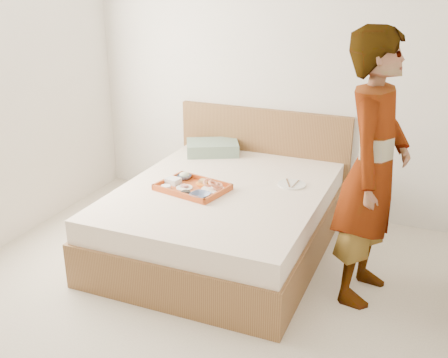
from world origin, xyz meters
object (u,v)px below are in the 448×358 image
bed (223,218)px  dinner_plate (292,184)px  tray (193,187)px  person (373,170)px

bed → dinner_plate: bearing=28.9°
bed → tray: 0.38m
bed → dinner_plate: 0.62m
dinner_plate → tray: bearing=-150.2°
tray → person: bearing=8.2°
bed → person: person is taller
tray → person: (1.36, -0.09, 0.37)m
bed → tray: (-0.21, -0.13, 0.29)m
tray → dinner_plate: 0.80m
person → tray: bearing=93.6°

